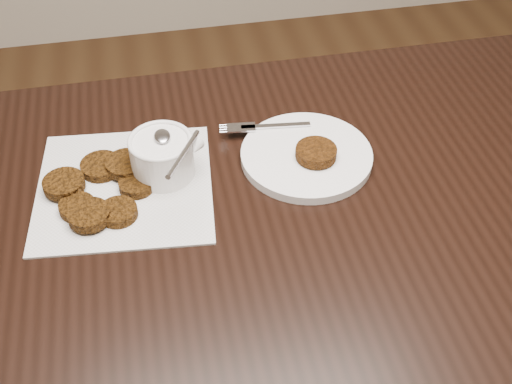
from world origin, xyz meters
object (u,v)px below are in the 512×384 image
sauce_ramekin (160,139)px  plate_with_patty (307,152)px  table (272,381)px  napkin (125,186)px

sauce_ramekin → plate_with_patty: (0.23, -0.01, -0.06)m
table → napkin: 0.46m
plate_with_patty → napkin: bearing=-178.4°
table → plate_with_patty: size_ratio=6.81×
table → sauce_ramekin: bearing=128.5°
napkin → plate_with_patty: bearing=1.6°
table → napkin: napkin is taller
napkin → sauce_ramekin: (0.06, 0.02, 0.07)m
table → napkin: bearing=141.9°
sauce_ramekin → plate_with_patty: size_ratio=0.64×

